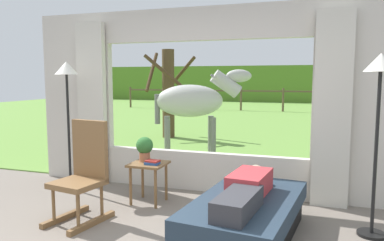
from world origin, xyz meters
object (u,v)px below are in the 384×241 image
(floor_lamp_left, at_px, (67,87))
(pasture_tree, at_px, (168,91))
(reclining_person, at_px, (246,189))
(side_table, at_px, (149,170))
(floor_lamp_right, at_px, (379,90))
(recliner_sofa, at_px, (247,218))
(rocking_chair, at_px, (84,172))
(horse, at_px, (194,102))
(potted_plant, at_px, (145,147))
(book_stack, at_px, (152,162))

(floor_lamp_left, xyz_separation_m, pasture_tree, (-0.42, 4.76, -0.23))
(reclining_person, distance_m, side_table, 1.57)
(pasture_tree, bearing_deg, floor_lamp_left, -84.94)
(floor_lamp_left, bearing_deg, reclining_person, -18.61)
(floor_lamp_left, relative_size, floor_lamp_right, 0.99)
(recliner_sofa, bearing_deg, rocking_chair, -171.54)
(horse, bearing_deg, side_table, -18.76)
(recliner_sofa, relative_size, horse, 1.00)
(recliner_sofa, distance_m, reclining_person, 0.31)
(horse, bearing_deg, pasture_tree, -171.33)
(potted_plant, relative_size, floor_lamp_left, 0.18)
(reclining_person, xyz_separation_m, floor_lamp_left, (-2.70, 0.91, 0.95))
(recliner_sofa, bearing_deg, pasture_tree, 125.57)
(reclining_person, xyz_separation_m, side_table, (-1.38, 0.74, -0.10))
(reclining_person, distance_m, rocking_chair, 1.83)
(recliner_sofa, xyz_separation_m, rocking_chair, (-1.83, -0.06, 0.33))
(rocking_chair, distance_m, floor_lamp_left, 1.57)
(floor_lamp_right, relative_size, horse, 1.02)
(reclining_person, bearing_deg, horse, 123.09)
(book_stack, distance_m, horse, 2.51)
(reclining_person, relative_size, book_stack, 7.95)
(potted_plant, height_order, floor_lamp_left, floor_lamp_left)
(floor_lamp_left, height_order, horse, floor_lamp_left)
(rocking_chair, bearing_deg, pasture_tree, 112.66)
(book_stack, bearing_deg, potted_plant, 142.93)
(recliner_sofa, height_order, floor_lamp_left, floor_lamp_left)
(floor_lamp_right, bearing_deg, side_table, 175.43)
(reclining_person, distance_m, floor_lamp_right, 1.62)
(rocking_chair, distance_m, side_table, 0.88)
(rocking_chair, distance_m, pasture_tree, 5.87)
(recliner_sofa, relative_size, floor_lamp_left, 0.98)
(book_stack, relative_size, floor_lamp_right, 0.10)
(potted_plant, height_order, pasture_tree, pasture_tree)
(rocking_chair, relative_size, horse, 0.63)
(recliner_sofa, bearing_deg, horse, 123.46)
(floor_lamp_right, height_order, horse, floor_lamp_right)
(side_table, xyz_separation_m, book_stack, (0.08, -0.06, 0.12))
(side_table, bearing_deg, floor_lamp_right, -4.57)
(potted_plant, bearing_deg, recliner_sofa, -27.11)
(recliner_sofa, height_order, reclining_person, reclining_person)
(reclining_person, xyz_separation_m, book_stack, (-1.30, 0.68, 0.02))
(floor_lamp_right, relative_size, pasture_tree, 0.79)
(book_stack, distance_m, floor_lamp_left, 1.69)
(reclining_person, distance_m, potted_plant, 1.68)
(horse, bearing_deg, recliner_sofa, 4.17)
(recliner_sofa, height_order, book_stack, book_stack)
(horse, bearing_deg, book_stack, -16.89)
(pasture_tree, bearing_deg, rocking_chair, -77.18)
(potted_plant, bearing_deg, book_stack, -37.07)
(floor_lamp_left, bearing_deg, rocking_chair, -46.54)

